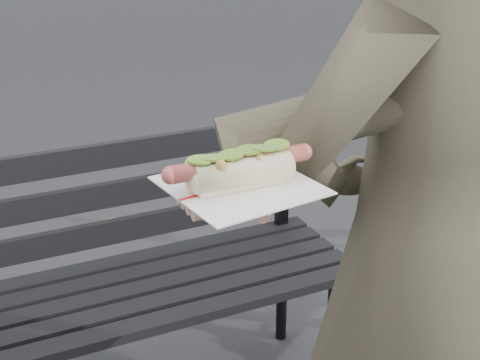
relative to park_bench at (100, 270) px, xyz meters
name	(u,v)px	position (x,y,z in m)	size (l,w,h in m)	color
park_bench	(100,270)	(0.00, 0.00, 0.00)	(1.50, 0.44, 0.88)	black
person	(421,261)	(0.43, -0.89, 0.39)	(0.67, 0.44, 1.83)	#423D2C
held_hotdog	(341,124)	(0.21, -0.92, 0.71)	(0.64, 0.31, 0.20)	#423D2C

